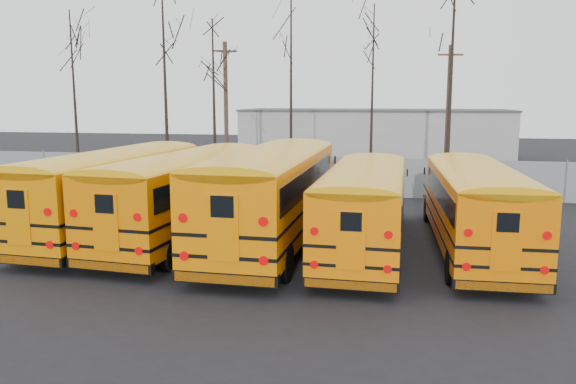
% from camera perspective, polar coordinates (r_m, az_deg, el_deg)
% --- Properties ---
extents(ground, '(120.00, 120.00, 0.00)m').
position_cam_1_polar(ground, '(18.03, -1.94, -6.64)').
color(ground, black).
rests_on(ground, ground).
extents(fence, '(40.00, 0.04, 2.00)m').
position_cam_1_polar(fence, '(29.41, 3.23, 1.62)').
color(fence, gray).
rests_on(fence, ground).
extents(distant_building, '(22.00, 8.00, 4.00)m').
position_cam_1_polar(distant_building, '(49.01, 8.73, 5.83)').
color(distant_building, '#AAA9A5').
rests_on(distant_building, ground).
extents(bus_a, '(3.26, 11.60, 3.21)m').
position_cam_1_polar(bus_a, '(21.52, -17.15, 0.71)').
color(bus_a, black).
rests_on(bus_a, ground).
extents(bus_b, '(3.51, 11.55, 3.19)m').
position_cam_1_polar(bus_b, '(20.23, -10.20, 0.40)').
color(bus_b, black).
rests_on(bus_b, ground).
extents(bus_c, '(3.01, 12.23, 3.41)m').
position_cam_1_polar(bus_c, '(19.14, -1.52, 0.43)').
color(bus_c, black).
rests_on(bus_c, ground).
extents(bus_d, '(2.63, 10.59, 2.95)m').
position_cam_1_polar(bus_d, '(18.38, 7.86, -0.89)').
color(bus_d, black).
rests_on(bus_d, ground).
extents(bus_e, '(2.72, 10.65, 2.96)m').
position_cam_1_polar(bus_e, '(19.11, 18.49, -0.86)').
color(bus_e, black).
rests_on(bus_e, ground).
extents(utility_pole_left, '(1.42, 0.70, 8.43)m').
position_cam_1_polar(utility_pole_left, '(35.31, -6.31, 8.31)').
color(utility_pole_left, '#443126').
rests_on(utility_pole_left, ground).
extents(utility_pole_right, '(1.41, 0.41, 7.97)m').
position_cam_1_polar(utility_pole_right, '(33.51, 15.93, 7.54)').
color(utility_pole_right, brown).
rests_on(utility_pole_right, ground).
extents(tree_0, '(0.26, 0.26, 10.66)m').
position_cam_1_polar(tree_0, '(39.93, -20.89, 9.31)').
color(tree_0, black).
rests_on(tree_0, ground).
extents(tree_1, '(0.26, 0.26, 12.84)m').
position_cam_1_polar(tree_1, '(36.56, -12.40, 11.46)').
color(tree_1, black).
rests_on(tree_1, ground).
extents(tree_2, '(0.26, 0.26, 9.58)m').
position_cam_1_polar(tree_2, '(33.87, -7.53, 9.02)').
color(tree_2, black).
rests_on(tree_2, ground).
extents(tree_3, '(0.26, 0.26, 11.83)m').
position_cam_1_polar(tree_3, '(31.69, 0.31, 11.10)').
color(tree_3, black).
rests_on(tree_3, ground).
extents(tree_4, '(0.26, 0.26, 10.50)m').
position_cam_1_polar(tree_4, '(34.45, 8.55, 9.76)').
color(tree_4, black).
rests_on(tree_4, ground).
extents(tree_5, '(0.26, 0.26, 12.45)m').
position_cam_1_polar(tree_5, '(32.71, 16.23, 11.23)').
color(tree_5, black).
rests_on(tree_5, ground).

